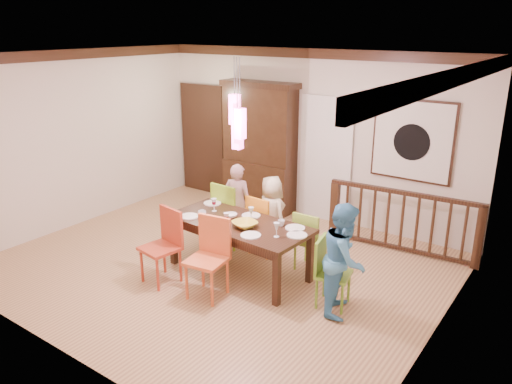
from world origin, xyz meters
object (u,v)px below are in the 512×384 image
Objects in this scene: person_far_left at (238,203)px; china_hutch at (259,146)px; balustrade at (402,220)px; person_end_right at (344,259)px; chair_end_right at (334,269)px; chair_far_left at (232,209)px; person_far_mid at (272,214)px; dining_table at (239,228)px.

china_hutch is at bearing -80.11° from person_far_left.
person_end_right reaches higher than balustrade.
chair_end_right is 3.64m from china_hutch.
person_far_left is at bearing -84.17° from chair_far_left.
chair_end_right is at bearing 145.00° from person_far_left.
chair_far_left is 0.45× the size of balustrade.
person_far_mid is at bearing 43.72° from person_end_right.
person_end_right reaches higher than chair_end_right.
china_hutch is 2.94m from balustrade.
person_far_left is (-0.66, 0.84, -0.03)m from dining_table.
balustrade reaches higher than chair_end_right.
chair_end_right is at bearing 163.63° from chair_far_left.
chair_end_right is 0.24m from person_end_right.
balustrade is at bearing -148.02° from chair_far_left.
person_far_mid is (0.61, 0.18, 0.00)m from chair_far_left.
chair_end_right is at bearing -40.54° from china_hutch.
person_end_right is (2.25, -0.75, 0.10)m from chair_far_left.
dining_table is 0.95m from chair_far_left.
person_far_left is 2.43m from person_end_right.
person_far_left is at bearing 131.33° from dining_table.
person_end_right is at bearing -39.52° from china_hutch.
person_end_right reaches higher than person_far_left.
person_far_left reaches higher than dining_table.
person_far_mid reaches higher than chair_end_right.
person_far_left reaches higher than person_far_mid.
china_hutch is at bearing 33.73° from person_end_right.
person_far_left is 0.93× the size of person_end_right.
chair_end_right is at bearing 2.19° from dining_table.
person_far_left reaches higher than chair_end_right.
chair_far_left is 1.82m from china_hutch.
balustrade is at bearing -14.62° from chair_end_right.
china_hutch is at bearing -66.68° from chair_far_left.
balustrade is at bearing 54.32° from dining_table.
dining_table is 1.07m from person_far_left.
balustrade is at bearing -126.45° from person_far_mid.
chair_end_right is 0.38× the size of balustrade.
dining_table is at bearing 112.61° from person_far_mid.
person_far_mid is (-0.04, 0.87, -0.08)m from dining_table.
person_end_right is at bearing -114.49° from chair_end_right.
dining_table is 0.89× the size of balustrade.
chair_far_left is 0.75× the size of person_end_right.
chair_far_left is 1.18× the size of chair_end_right.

